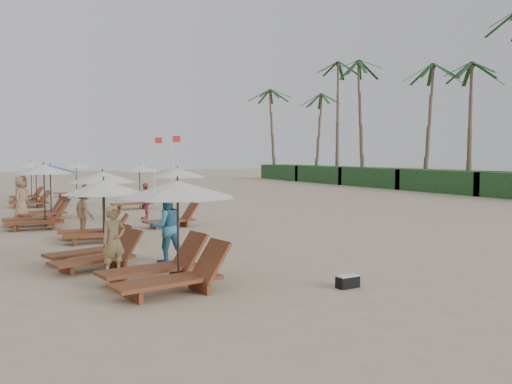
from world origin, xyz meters
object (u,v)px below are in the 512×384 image
lounger_station_4 (46,190)px  inland_station_1 (136,182)px  lounger_station_0 (165,236)px  beachgoer_mid_a (166,226)px  duffel_bag (348,281)px  beachgoer_far_a (146,201)px  flag_pole_near (173,162)px  lounger_station_2 (96,207)px  inland_station_0 (174,190)px  lounger_station_1 (94,226)px  beachgoer_near (114,241)px  lounger_station_3 (37,200)px  inland_station_2 (74,175)px  beachgoer_mid_b (84,211)px  lounger_station_6 (28,179)px  beachgoer_far_b (21,198)px  lounger_station_5 (32,187)px

lounger_station_4 → inland_station_1: 5.12m
lounger_station_0 → beachgoer_mid_a: 2.77m
lounger_station_4 → duffel_bag: (4.19, -15.81, -1.09)m
beachgoer_far_a → flag_pole_near: 10.20m
lounger_station_2 → inland_station_0: size_ratio=0.94×
lounger_station_1 → beachgoer_near: size_ratio=1.61×
inland_station_1 → lounger_station_2: bearing=-111.7°
lounger_station_3 → inland_station_2: 15.61m
lounger_station_3 → beachgoer_near: (0.80, -9.35, -0.25)m
inland_station_2 → beachgoer_mid_b: inland_station_2 is taller
inland_station_0 → beachgoer_mid_b: bearing=-172.4°
lounger_station_6 → beachgoer_far_b: size_ratio=1.30×
lounger_station_1 → inland_station_2: size_ratio=0.95×
duffel_bag → flag_pole_near: (3.79, 22.60, 2.15)m
lounger_station_6 → duffel_bag: lounger_station_6 is taller
lounger_station_1 → flag_pole_near: flag_pole_near is taller
beachgoer_far_a → flag_pole_near: flag_pole_near is taller
lounger_station_0 → beachgoer_far_a: (2.89, 11.76, -0.29)m
lounger_station_1 → inland_station_1: bearing=71.2°
lounger_station_2 → lounger_station_4: size_ratio=0.95×
lounger_station_5 → inland_station_1: 5.69m
beachgoer_far_b → inland_station_2: bearing=10.0°
beachgoer_mid_a → lounger_station_1: bearing=-11.5°
lounger_station_6 → beachgoer_mid_a: size_ratio=1.33×
lounger_station_3 → beachgoer_far_a: lounger_station_3 is taller
lounger_station_2 → beachgoer_near: size_ratio=1.60×
lounger_station_1 → inland_station_2: inland_station_2 is taller
lounger_station_3 → beachgoer_mid_a: (2.34, -8.43, -0.13)m
lounger_station_0 → lounger_station_2: bearing=90.6°
lounger_station_2 → duffel_bag: size_ratio=5.22×
lounger_station_5 → lounger_station_4: bearing=-89.0°
beachgoer_mid_b → lounger_station_6: bearing=-16.4°
flag_pole_near → lounger_station_1: bearing=-114.1°
lounger_station_6 → duffel_bag: bearing=-81.0°
lounger_station_1 → beachgoer_near: lounger_station_1 is taller
lounger_station_4 → lounger_station_5: size_ratio=1.07×
duffel_bag → flag_pole_near: size_ratio=0.12×
lounger_station_5 → beachgoer_mid_a: size_ratio=1.36×
lounger_station_1 → inland_station_0: inland_station_0 is taller
inland_station_0 → duffel_bag: 10.84m
lounger_station_3 → lounger_station_6: size_ratio=1.07×
lounger_station_4 → beachgoer_far_a: bearing=-32.2°
inland_station_0 → beachgoer_near: size_ratio=1.70×
inland_station_0 → beachgoer_mid_b: inland_station_0 is taller
lounger_station_3 → lounger_station_6: lounger_station_3 is taller
inland_station_1 → duffel_bag: 18.19m
lounger_station_6 → beachgoer_far_a: 13.08m
beachgoer_mid_b → beachgoer_far_b: size_ratio=0.87×
lounger_station_0 → beachgoer_near: 1.86m
inland_station_1 → beachgoer_far_a: inland_station_1 is taller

